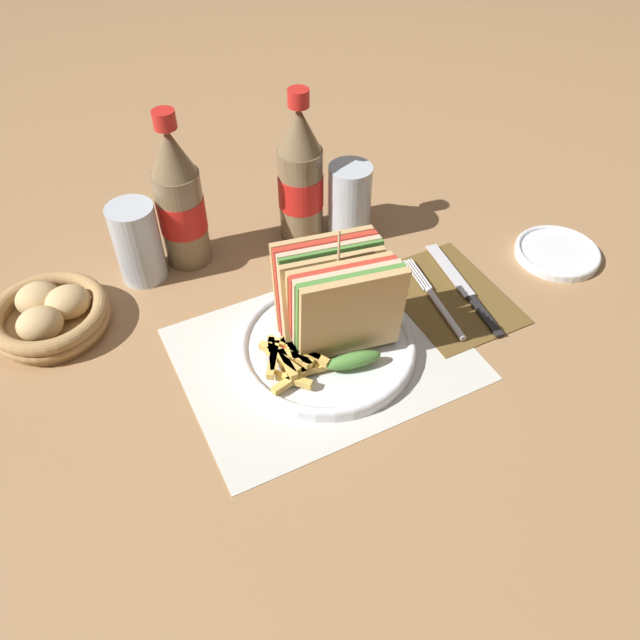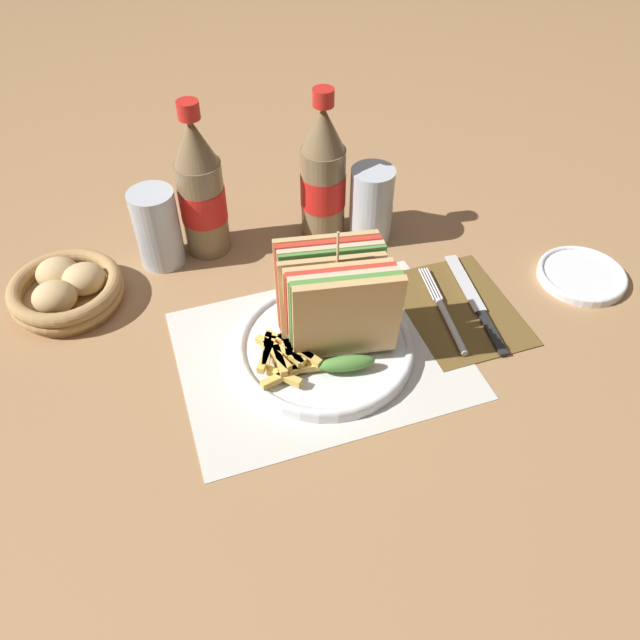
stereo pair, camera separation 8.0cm
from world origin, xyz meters
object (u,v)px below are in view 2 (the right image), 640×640
(club_sandwich, at_px, (336,303))
(bread_basket, at_px, (66,289))
(plate_main, at_px, (325,347))
(glass_near, at_px, (371,205))
(glass_far, at_px, (157,228))
(knife, at_px, (476,303))
(fork, at_px, (447,317))
(side_saucer, at_px, (580,273))
(coke_bottle_near, at_px, (201,191))
(coke_bottle_far, at_px, (323,177))

(club_sandwich, xyz_separation_m, bread_basket, (-0.32, 0.20, -0.06))
(plate_main, height_order, club_sandwich, club_sandwich)
(glass_near, height_order, glass_far, same)
(knife, relative_size, glass_near, 1.71)
(fork, bearing_deg, glass_near, 105.23)
(knife, relative_size, side_saucer, 1.62)
(bread_basket, relative_size, side_saucer, 1.22)
(plate_main, relative_size, bread_basket, 1.49)
(coke_bottle_near, height_order, coke_bottle_far, same)
(knife, xyz_separation_m, coke_bottle_far, (-0.15, 0.23, 0.10))
(side_saucer, bearing_deg, bread_basket, 165.45)
(plate_main, height_order, coke_bottle_near, coke_bottle_near)
(bread_basket, bearing_deg, side_saucer, -14.55)
(knife, bearing_deg, glass_far, 156.16)
(fork, height_order, knife, fork)
(plate_main, xyz_separation_m, side_saucer, (0.40, 0.02, -0.00))
(plate_main, bearing_deg, bread_basket, 146.34)
(fork, relative_size, bread_basket, 1.11)
(coke_bottle_far, bearing_deg, knife, -57.06)
(plate_main, xyz_separation_m, glass_far, (-0.17, 0.26, 0.05))
(plate_main, relative_size, fork, 1.34)
(knife, bearing_deg, glass_near, 120.05)
(plate_main, distance_m, coke_bottle_near, 0.30)
(plate_main, relative_size, knife, 1.13)
(plate_main, xyz_separation_m, knife, (0.23, 0.01, -0.00))
(knife, xyz_separation_m, side_saucer, (0.18, 0.01, 0.00))
(club_sandwich, distance_m, bread_basket, 0.39)
(glass_far, height_order, side_saucer, glass_far)
(glass_near, distance_m, bread_basket, 0.46)
(glass_near, relative_size, bread_basket, 0.77)
(club_sandwich, height_order, glass_near, club_sandwich)
(fork, distance_m, side_saucer, 0.23)
(club_sandwich, bearing_deg, bread_basket, 147.82)
(plate_main, distance_m, knife, 0.23)
(knife, bearing_deg, club_sandwich, -169.23)
(glass_far, relative_size, side_saucer, 0.94)
(knife, height_order, bread_basket, bread_basket)
(glass_near, xyz_separation_m, bread_basket, (-0.46, -0.01, -0.04))
(plate_main, xyz_separation_m, coke_bottle_far, (0.08, 0.24, 0.09))
(coke_bottle_near, relative_size, glass_near, 1.98)
(fork, xyz_separation_m, glass_near, (-0.03, 0.21, 0.05))
(plate_main, distance_m, side_saucer, 0.40)
(glass_far, bearing_deg, coke_bottle_near, 7.33)
(coke_bottle_near, bearing_deg, knife, -37.52)
(club_sandwich, relative_size, side_saucer, 1.34)
(coke_bottle_far, height_order, glass_far, coke_bottle_far)
(plate_main, bearing_deg, glass_near, 55.17)
(coke_bottle_far, bearing_deg, coke_bottle_near, 172.94)
(glass_far, bearing_deg, plate_main, -56.50)
(fork, xyz_separation_m, knife, (0.05, 0.01, -0.00))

